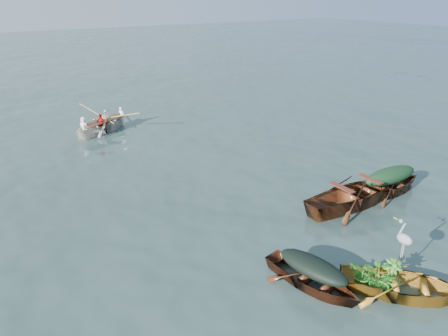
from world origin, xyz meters
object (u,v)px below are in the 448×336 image
object	(u,v)px
dark_covered_boat	(311,286)
rowed_boat	(105,131)
yellow_dinghy	(402,295)
heron	(403,245)
green_tarp_boat	(387,194)
open_wooden_boat	(354,206)

from	to	relation	value
dark_covered_boat	rowed_boat	bearing A→B (deg)	79.81
yellow_dinghy	heron	bearing A→B (deg)	5.19
yellow_dinghy	green_tarp_boat	xyz separation A→B (m)	(3.94, 3.52, 0.00)
rowed_boat	green_tarp_boat	bearing A→B (deg)	176.20
rowed_boat	heron	world-z (taller)	heron
rowed_boat	heron	bearing A→B (deg)	158.41
open_wooden_boat	heron	world-z (taller)	heron
green_tarp_boat	rowed_boat	bearing A→B (deg)	26.86
green_tarp_boat	heron	distance (m)	4.82
open_wooden_boat	heron	size ratio (longest dim) A/B	5.50
dark_covered_boat	green_tarp_boat	bearing A→B (deg)	11.25
yellow_dinghy	rowed_boat	bearing A→B (deg)	54.45
green_tarp_boat	yellow_dinghy	bearing A→B (deg)	132.80
open_wooden_boat	heron	distance (m)	3.84
green_tarp_boat	open_wooden_boat	bearing A→B (deg)	90.00
dark_covered_boat	green_tarp_boat	size ratio (longest dim) A/B	0.80
heron	rowed_boat	bearing A→B (deg)	56.06
open_wooden_boat	rowed_boat	xyz separation A→B (m)	(-4.10, 11.64, 0.00)
open_wooden_boat	dark_covered_boat	bearing A→B (deg)	121.12
dark_covered_boat	open_wooden_boat	bearing A→B (deg)	19.18
dark_covered_boat	rowed_boat	distance (m)	13.91
green_tarp_boat	rowed_boat	world-z (taller)	rowed_boat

